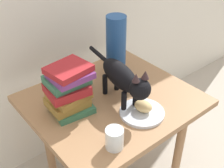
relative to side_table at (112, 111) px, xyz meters
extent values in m
cube|color=#9E724C|center=(0.00, 0.00, 0.06)|extent=(0.75, 0.66, 0.03)
cylinder|color=#9E724C|center=(0.25, -0.25, -0.22)|extent=(0.04, 0.04, 0.55)
cylinder|color=#9E724C|center=(-0.25, 0.25, -0.22)|extent=(0.04, 0.04, 0.55)
cylinder|color=#9E724C|center=(0.25, 0.25, -0.22)|extent=(0.04, 0.04, 0.55)
cylinder|color=silver|center=(0.03, -0.17, 0.09)|extent=(0.20, 0.20, 0.01)
ellipsoid|color=#E0BC7A|center=(0.03, -0.17, 0.12)|extent=(0.08, 0.09, 0.05)
cylinder|color=black|center=(0.04, -0.12, 0.13)|extent=(0.02, 0.02, 0.10)
cylinder|color=black|center=(-0.02, -0.11, 0.13)|extent=(0.02, 0.02, 0.10)
cylinder|color=black|center=(0.06, 0.04, 0.13)|extent=(0.02, 0.02, 0.10)
cylinder|color=black|center=(0.00, 0.05, 0.13)|extent=(0.02, 0.02, 0.10)
ellipsoid|color=black|center=(0.02, -0.03, 0.21)|extent=(0.13, 0.27, 0.11)
sphere|color=black|center=(0.00, -0.18, 0.23)|extent=(0.09, 0.09, 0.09)
cone|color=#332224|center=(0.02, -0.18, 0.29)|extent=(0.03, 0.03, 0.03)
cone|color=#332224|center=(-0.02, -0.17, 0.29)|extent=(0.03, 0.03, 0.03)
cylinder|color=black|center=(0.05, 0.17, 0.22)|extent=(0.04, 0.16, 0.02)
cube|color=#336B4C|center=(-0.19, 0.04, 0.09)|extent=(0.18, 0.17, 0.03)
cube|color=olive|center=(-0.21, 0.05, 0.13)|extent=(0.17, 0.14, 0.04)
cube|color=olive|center=(-0.20, 0.05, 0.16)|extent=(0.17, 0.15, 0.03)
cube|color=maroon|center=(-0.20, 0.05, 0.20)|extent=(0.18, 0.16, 0.04)
cube|color=#336B4C|center=(-0.20, 0.06, 0.23)|extent=(0.17, 0.14, 0.04)
cube|color=#72337A|center=(-0.19, 0.04, 0.26)|extent=(0.16, 0.14, 0.03)
cube|color=maroon|center=(-0.19, 0.05, 0.29)|extent=(0.18, 0.16, 0.03)
cylinder|color=navy|center=(0.15, 0.15, 0.24)|extent=(0.10, 0.10, 0.32)
cylinder|color=silver|center=(-0.19, -0.24, 0.12)|extent=(0.07, 0.07, 0.08)
cylinder|color=silver|center=(-0.19, -0.24, 0.10)|extent=(0.06, 0.06, 0.04)
cube|color=black|center=(-0.07, 0.19, 0.09)|extent=(0.14, 0.14, 0.02)
camera|label=1|loc=(-0.68, -0.83, 0.89)|focal=45.93mm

